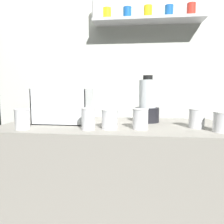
{
  "coord_description": "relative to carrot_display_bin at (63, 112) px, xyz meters",
  "views": [
    {
      "loc": [
        0.16,
        -1.33,
        1.14
      ],
      "look_at": [
        0.0,
        0.0,
        0.98
      ],
      "focal_mm": 33.55,
      "sensor_mm": 36.0,
      "label": 1
    }
  ],
  "objects": [
    {
      "name": "juice_cup_mango_right",
      "position": [
        0.51,
        -0.17,
        -0.02
      ],
      "size": [
        0.09,
        0.09,
        0.12
      ],
      "color": "white",
      "rests_on": "counter"
    },
    {
      "name": "juice_cup_pomegranate_rightmost",
      "position": [
        0.94,
        -0.19,
        -0.03
      ],
      "size": [
        0.09,
        0.09,
        0.11
      ],
      "color": "white",
      "rests_on": "counter"
    },
    {
      "name": "juice_cup_carrot_middle",
      "position": [
        0.34,
        -0.18,
        -0.03
      ],
      "size": [
        0.09,
        0.09,
        0.11
      ],
      "color": "white",
      "rests_on": "counter"
    },
    {
      "name": "juice_cup_mango_far_right",
      "position": [
        0.84,
        -0.09,
        -0.02
      ],
      "size": [
        0.09,
        0.09,
        0.11
      ],
      "color": "white",
      "rests_on": "counter"
    },
    {
      "name": "juice_cup_mango_far_left",
      "position": [
        -0.15,
        -0.24,
        -0.02
      ],
      "size": [
        0.08,
        0.08,
        0.12
      ],
      "color": "white",
      "rests_on": "counter"
    },
    {
      "name": "juice_cup_carrot_left",
      "position": [
        0.22,
        -0.22,
        -0.02
      ],
      "size": [
        0.08,
        0.08,
        0.12
      ],
      "color": "white",
      "rests_on": "counter"
    },
    {
      "name": "carrot_display_bin",
      "position": [
        0.0,
        0.0,
        0.0
      ],
      "size": [
        0.36,
        0.22,
        0.23
      ],
      "color": "white",
      "rests_on": "counter"
    },
    {
      "name": "back_wall_unit",
      "position": [
        0.34,
        0.74,
        0.29
      ],
      "size": [
        2.6,
        0.24,
        2.5
      ],
      "color": "silver",
      "rests_on": "ground_plane"
    },
    {
      "name": "blender_pitcher",
      "position": [
        0.56,
        0.1,
        0.05
      ],
      "size": [
        0.16,
        0.16,
        0.32
      ],
      "color": "black",
      "rests_on": "counter"
    },
    {
      "name": "counter",
      "position": [
        0.33,
        -0.02,
        -0.53
      ],
      "size": [
        1.4,
        0.64,
        0.9
      ],
      "primitive_type": "cube",
      "color": "#9E998E",
      "rests_on": "ground_plane"
    }
  ]
}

